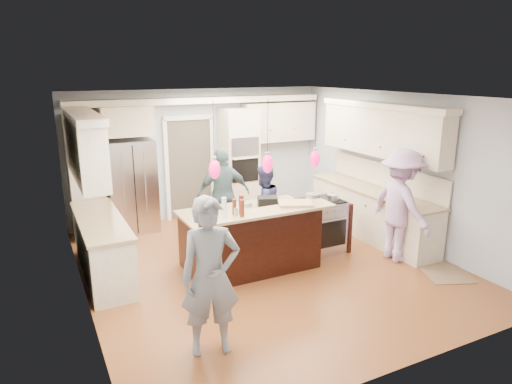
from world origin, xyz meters
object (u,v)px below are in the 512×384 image
refrigerator (131,186)px  kitchen_island (250,238)px  person_far_left (263,205)px  person_bar_end (211,277)px  island_range (321,225)px

refrigerator → kitchen_island: refrigerator is taller
kitchen_island → person_far_left: person_far_left is taller
refrigerator → person_bar_end: person_bar_end is taller
refrigerator → kitchen_island: (1.30, -2.57, -0.41)m
refrigerator → person_bar_end: size_ratio=1.00×
refrigerator → person_far_left: 2.65m
island_range → refrigerator: bearing=137.4°
kitchen_island → island_range: (1.41, 0.08, -0.03)m
person_bar_end → person_far_left: size_ratio=1.24×
refrigerator → person_far_left: refrigerator is taller
kitchen_island → person_bar_end: bearing=-126.6°
person_far_left → island_range: bearing=123.5°
kitchen_island → person_bar_end: person_bar_end is taller
person_bar_end → island_range: bearing=47.4°
person_bar_end → refrigerator: bearing=101.9°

